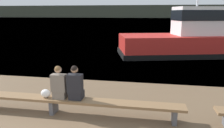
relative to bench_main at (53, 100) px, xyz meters
The scene contains 7 objects.
water_surface 123.26m from the bench_main, 89.82° to the left, with size 240.00×240.00×0.00m, color #426B8E.
far_shoreline 125.56m from the bench_main, 89.82° to the left, with size 600.00×12.00×6.90m, color #424738.
bench_main is the anchor object (origin of this frame).
person_left 0.52m from the bench_main, ahead, with size 0.42×0.40×0.96m.
person_right 0.85m from the bench_main, ahead, with size 0.42×0.40×0.99m.
shopping_bag 0.29m from the bench_main, behind, with size 0.28×0.21×0.25m.
tugboat_red 11.64m from the bench_main, 61.13° to the left, with size 10.46×5.81×6.03m.
Camera 1 is at (2.31, -2.81, 2.86)m, focal length 35.00 mm.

